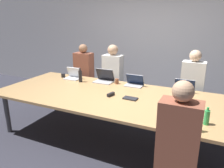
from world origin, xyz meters
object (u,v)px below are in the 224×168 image
object	(u,v)px
cup_far_left	(63,75)
person_far_right	(192,90)
laptop_far_center	(134,82)
person_far_midleft	(113,79)
bottle_near_right	(207,117)
person_far_left	(84,77)
laptop_near_right	(181,121)
laptop_far_right	(184,89)
cup_far_midleft	(117,81)
stapler	(111,94)
person_near_right	(177,151)
laptop_far_midleft	(104,78)
bottle_far_left	(80,76)
laptop_far_left	(73,75)

from	to	relation	value
cup_far_left	person_far_right	distance (m)	2.55
laptop_far_center	person_far_midleft	distance (m)	0.79
person_far_midleft	cup_far_left	bearing A→B (deg)	-150.39
bottle_near_right	person_far_left	size ratio (longest dim) A/B	0.15
laptop_near_right	person_far_left	distance (m)	2.90
laptop_far_right	cup_far_midleft	bearing A→B (deg)	-179.75
person_far_midleft	stapler	size ratio (longest dim) A/B	9.17
person_near_right	laptop_far_center	world-z (taller)	person_near_right
laptop_far_midleft	cup_far_midleft	size ratio (longest dim) A/B	3.79
laptop_far_midleft	person_far_right	bearing A→B (deg)	15.95
bottle_near_right	cup_far_midleft	size ratio (longest dim) A/B	2.25
laptop_near_right	person_far_midleft	xyz separation A→B (m)	(-1.65, 1.69, -0.15)
laptop_far_midleft	stapler	size ratio (longest dim) A/B	2.31
person_far_midleft	bottle_far_left	distance (m)	0.77
person_near_right	stapler	size ratio (longest dim) A/B	9.10
laptop_far_left	laptop_far_midleft	bearing A→B (deg)	4.63
person_far_left	person_far_right	size ratio (longest dim) A/B	0.99
laptop_far_center	cup_far_midleft	size ratio (longest dim) A/B	3.41
cup_far_midleft	bottle_near_right	bearing A→B (deg)	-33.03
laptop_far_center	person_far_midleft	bearing A→B (deg)	145.40
bottle_near_right	bottle_far_left	bearing A→B (deg)	159.45
bottle_near_right	laptop_far_right	distance (m)	1.12
laptop_far_center	laptop_far_left	bearing A→B (deg)	-177.02
laptop_far_left	bottle_far_left	xyz separation A→B (m)	(0.26, -0.14, 0.05)
stapler	laptop_far_center	bearing A→B (deg)	90.23
stapler	bottle_near_right	bearing A→B (deg)	-2.00
person_far_midleft	cup_far_midleft	distance (m)	0.56
laptop_far_midleft	cup_far_left	bearing A→B (deg)	-176.32
person_near_right	person_far_right	bearing A→B (deg)	-87.93
laptop_far_left	person_near_right	bearing A→B (deg)	-33.89
cup_far_midleft	person_far_left	distance (m)	1.11
person_far_midleft	person_far_right	world-z (taller)	person_far_midleft
cup_far_left	bottle_far_left	size ratio (longest dim) A/B	0.31
bottle_near_right	person_far_left	world-z (taller)	person_far_left
laptop_far_left	cup_far_left	xyz separation A→B (m)	(-0.25, -0.00, -0.03)
cup_far_midleft	laptop_far_left	world-z (taller)	laptop_far_left
laptop_near_right	person_near_right	distance (m)	0.41
laptop_near_right	cup_far_left	bearing A→B (deg)	-24.81
laptop_far_center	cup_far_midleft	world-z (taller)	laptop_far_center
laptop_far_midleft	person_far_left	size ratio (longest dim) A/B	0.26
cup_far_left	bottle_far_left	world-z (taller)	bottle_far_left
bottle_far_left	person_far_right	world-z (taller)	person_far_right
laptop_far_center	person_far_right	bearing A→B (deg)	24.44
stapler	person_far_right	bearing A→B (deg)	58.17
laptop_near_right	person_far_right	bearing A→B (deg)	-88.35
laptop_far_center	stapler	bearing A→B (deg)	-103.36
bottle_far_left	person_far_midleft	bearing A→B (deg)	58.67
bottle_near_right	laptop_far_midleft	world-z (taller)	laptop_far_midleft
person_far_right	stapler	size ratio (longest dim) A/B	9.11
laptop_far_left	person_far_right	bearing A→B (deg)	12.62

